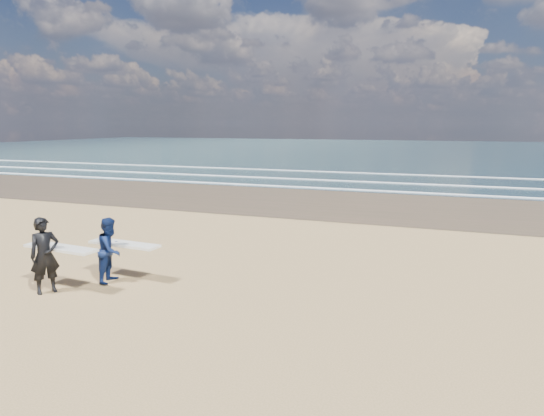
% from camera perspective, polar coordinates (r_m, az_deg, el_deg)
% --- Properties ---
extents(ocean, '(220.00, 100.00, 0.02)m').
position_cam_1_polar(ocean, '(81.88, 28.78, 5.64)').
color(ocean, '#1A313A').
rests_on(ocean, ground).
extents(surfer_near, '(2.23, 1.13, 2.01)m').
position_cam_1_polar(surfer_near, '(13.97, -25.01, -4.99)').
color(surfer_near, black).
rests_on(surfer_near, ground).
extents(surfer_far, '(2.23, 1.18, 1.83)m').
position_cam_1_polar(surfer_far, '(14.29, -18.36, -4.64)').
color(surfer_far, '#0D1C4A').
rests_on(surfer_far, ground).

